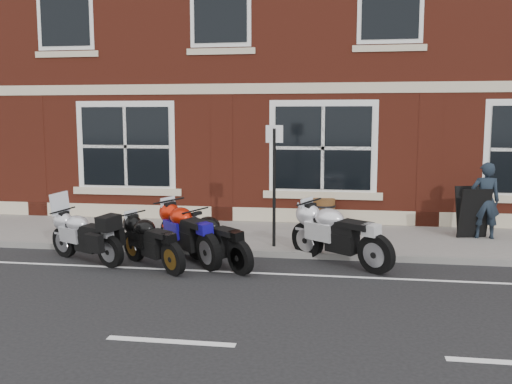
# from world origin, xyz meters

# --- Properties ---
(ground) EXTENTS (80.00, 80.00, 0.00)m
(ground) POSITION_xyz_m (0.00, 0.00, 0.00)
(ground) COLOR black
(ground) RESTS_ON ground
(sidewalk) EXTENTS (30.00, 3.00, 0.12)m
(sidewalk) POSITION_xyz_m (0.00, 3.00, 0.06)
(sidewalk) COLOR slate
(sidewalk) RESTS_ON ground
(kerb) EXTENTS (30.00, 0.16, 0.12)m
(kerb) POSITION_xyz_m (0.00, 1.42, 0.06)
(kerb) COLOR slate
(kerb) RESTS_ON ground
(pub_building) EXTENTS (24.00, 12.00, 12.00)m
(pub_building) POSITION_xyz_m (0.00, 10.50, 6.00)
(pub_building) COLOR maroon
(pub_building) RESTS_ON ground
(moto_touring_silver) EXTENTS (1.79, 0.99, 1.28)m
(moto_touring_silver) POSITION_xyz_m (-2.76, 0.53, 0.52)
(moto_touring_silver) COLOR black
(moto_touring_silver) RESTS_ON ground
(moto_sport_red) EXTENTS (1.62, 1.76, 1.01)m
(moto_sport_red) POSITION_xyz_m (-0.83, 0.86, 0.58)
(moto_sport_red) COLOR black
(moto_sport_red) RESTS_ON ground
(moto_sport_black) EXTENTS (1.56, 1.33, 0.87)m
(moto_sport_black) POSITION_xyz_m (-1.37, 0.31, 0.50)
(moto_sport_black) COLOR black
(moto_sport_black) RESTS_ON ground
(moto_sport_silver) EXTENTS (1.89, 1.56, 1.04)m
(moto_sport_silver) POSITION_xyz_m (1.96, 1.03, 0.60)
(moto_sport_silver) COLOR black
(moto_sport_silver) RESTS_ON ground
(moto_naked_black) EXTENTS (1.56, 1.46, 0.91)m
(moto_naked_black) POSITION_xyz_m (-0.23, 0.57, 0.52)
(moto_naked_black) COLOR black
(moto_naked_black) RESTS_ON ground
(pedestrian_left) EXTENTS (0.61, 0.41, 1.64)m
(pedestrian_left) POSITION_xyz_m (5.02, 3.31, 0.94)
(pedestrian_left) COLOR black
(pedestrian_left) RESTS_ON sidewalk
(a_board_sign) EXTENTS (0.74, 0.58, 1.09)m
(a_board_sign) POSITION_xyz_m (4.79, 3.41, 0.67)
(a_board_sign) COLOR black
(a_board_sign) RESTS_ON sidewalk
(barrel_planter) EXTENTS (0.58, 0.58, 0.64)m
(barrel_planter) POSITION_xyz_m (1.55, 4.30, 0.44)
(barrel_planter) COLOR #473313
(barrel_planter) RESTS_ON sidewalk
(parking_sign) EXTENTS (0.34, 0.06, 2.43)m
(parking_sign) POSITION_xyz_m (0.65, 1.83, 1.52)
(parking_sign) COLOR black
(parking_sign) RESTS_ON sidewalk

